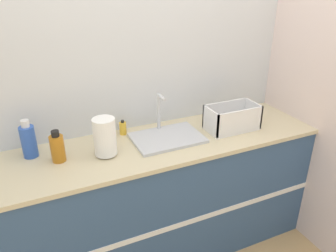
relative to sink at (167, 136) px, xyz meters
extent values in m
cube|color=silver|center=(-0.02, 0.30, 0.35)|extent=(4.55, 0.06, 2.60)
cube|color=silver|center=(1.08, -0.02, 0.35)|extent=(0.06, 2.58, 2.60)
cube|color=#33517A|center=(-0.02, -0.02, -0.50)|extent=(2.15, 0.58, 0.90)
cube|color=white|center=(-0.02, -0.31, -0.50)|extent=(2.15, 0.01, 0.04)
cube|color=beige|center=(-0.02, -0.02, -0.04)|extent=(2.17, 0.61, 0.03)
cube|color=silver|center=(0.00, -0.01, -0.01)|extent=(0.46, 0.33, 0.02)
cylinder|color=silver|center=(0.00, 0.14, 0.13)|extent=(0.02, 0.02, 0.25)
cylinder|color=silver|center=(0.00, 0.08, 0.25)|extent=(0.02, 0.11, 0.02)
cylinder|color=#4C4C51|center=(-0.43, -0.04, -0.02)|extent=(0.10, 0.10, 0.01)
cylinder|color=white|center=(-0.43, -0.04, 0.11)|extent=(0.14, 0.14, 0.23)
cube|color=white|center=(0.49, -0.05, -0.01)|extent=(0.37, 0.20, 0.01)
cube|color=white|center=(0.49, -0.15, 0.08)|extent=(0.37, 0.01, 0.17)
cube|color=white|center=(0.49, 0.04, 0.08)|extent=(0.37, 0.01, 0.17)
cube|color=white|center=(0.31, -0.05, 0.08)|extent=(0.01, 0.20, 0.17)
cube|color=white|center=(0.67, -0.05, 0.08)|extent=(0.01, 0.20, 0.17)
cylinder|color=#2D56B7|center=(-0.85, 0.13, 0.08)|extent=(0.09, 0.09, 0.20)
cylinder|color=silver|center=(-0.85, 0.13, 0.20)|extent=(0.05, 0.05, 0.04)
cylinder|color=#B26B19|center=(-0.71, 0.01, 0.06)|extent=(0.08, 0.08, 0.16)
cylinder|color=black|center=(-0.71, 0.01, 0.16)|extent=(0.05, 0.05, 0.04)
cylinder|color=gold|center=(-0.25, 0.19, 0.02)|extent=(0.05, 0.05, 0.09)
cylinder|color=black|center=(-0.25, 0.19, 0.08)|extent=(0.02, 0.02, 0.02)
camera|label=1|loc=(-0.81, -1.80, 1.01)|focal=35.00mm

